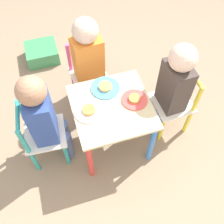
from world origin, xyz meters
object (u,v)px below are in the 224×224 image
at_px(kids_table, 112,113).
at_px(plate_right, 89,111).
at_px(chair_pink, 88,75).
at_px(storage_bin, 42,53).
at_px(plate_front, 105,87).
at_px(plate_left, 134,99).
at_px(child_front, 89,59).
at_px(child_left, 173,85).
at_px(child_right, 44,116).
at_px(chair_yellow, 174,103).
at_px(chair_teal, 42,136).

height_order(kids_table, plate_right, plate_right).
distance_m(chair_pink, plate_right, 0.52).
relative_size(chair_pink, storage_bin, 1.85).
bearing_deg(storage_bin, plate_front, 112.21).
xyz_separation_m(chair_pink, plate_right, (0.10, 0.47, 0.20)).
relative_size(plate_left, storage_bin, 0.58).
xyz_separation_m(child_front, plate_right, (0.10, 0.41, -0.02)).
height_order(child_front, storage_bin, child_front).
xyz_separation_m(kids_table, child_left, (-0.41, -0.02, 0.11)).
distance_m(child_front, plate_left, 0.45).
bearing_deg(kids_table, child_right, -4.37).
bearing_deg(child_left, child_front, -133.41).
bearing_deg(chair_yellow, kids_table, -90.00).
bearing_deg(plate_left, child_right, -3.23).
relative_size(chair_yellow, child_right, 0.66).
distance_m(kids_table, chair_pink, 0.48).
bearing_deg(chair_pink, chair_teal, -140.13).
xyz_separation_m(child_left, child_front, (0.45, -0.39, -0.00)).
xyz_separation_m(chair_yellow, child_left, (0.06, 0.00, 0.22)).
distance_m(child_left, plate_front, 0.43).
distance_m(chair_pink, child_left, 0.68).
height_order(chair_yellow, plate_front, chair_yellow).
distance_m(kids_table, chair_yellow, 0.48).
bearing_deg(chair_yellow, storage_bin, -143.23).
distance_m(chair_teal, child_front, 0.60).
height_order(chair_pink, child_front, child_front).
height_order(chair_yellow, child_left, child_left).
bearing_deg(chair_yellow, child_front, -129.76).
height_order(chair_yellow, chair_pink, same).
xyz_separation_m(chair_teal, storage_bin, (-0.11, -0.99, -0.19)).
height_order(child_right, storage_bin, child_right).
xyz_separation_m(kids_table, storage_bin, (0.36, -1.03, -0.30)).
xyz_separation_m(chair_pink, child_left, (-0.46, 0.45, 0.22)).
relative_size(plate_right, storage_bin, 0.64).
bearing_deg(child_left, plate_left, -88.50).
height_order(chair_pink, child_left, child_left).
xyz_separation_m(child_left, plate_front, (0.41, -0.13, -0.02)).
bearing_deg(plate_front, plate_right, 45.00).
bearing_deg(plate_right, kids_table, 180.00).
xyz_separation_m(kids_table, child_right, (0.41, -0.03, 0.11)).
height_order(chair_teal, chair_pink, same).
xyz_separation_m(kids_table, plate_front, (-0.00, -0.15, 0.09)).
distance_m(child_right, child_front, 0.53).
bearing_deg(plate_left, plate_right, -0.00).
bearing_deg(plate_front, kids_table, 90.00).
distance_m(kids_table, plate_front, 0.17).
bearing_deg(child_right, plate_right, -92.41).
bearing_deg(child_front, storage_bin, 111.26).
distance_m(chair_pink, child_right, 0.60).
bearing_deg(child_front, chair_teal, -144.75).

